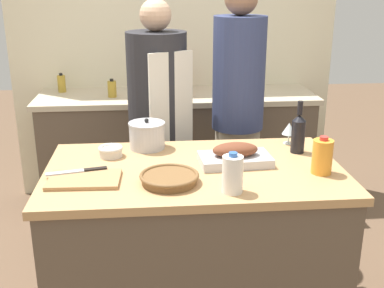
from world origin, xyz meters
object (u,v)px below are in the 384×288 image
Objects in this scene: roasting_pan at (235,156)px; cutting_board at (84,180)px; wine_bottle_green at (298,132)px; condiment_bottle_short at (112,89)px; stand_mixer at (172,76)px; stock_pot at (147,135)px; person_cook_aproned at (158,120)px; wicker_basket at (169,178)px; milk_jug at (233,174)px; juice_jug at (322,156)px; knife_chef at (79,171)px; wine_glass_left at (289,129)px; condiment_bottle_tall at (62,84)px; mixing_bowl at (111,151)px; person_cook_guest at (238,107)px.

roasting_pan is 0.74m from cutting_board.
condiment_bottle_short is at bearing 131.30° from wine_bottle_green.
condiment_bottle_short is (-0.70, 1.34, 0.06)m from roasting_pan.
stand_mixer is (-0.24, 1.42, 0.13)m from roasting_pan.
stock_pot is 0.47m from person_cook_aproned.
milk_jug is (0.27, -0.12, 0.06)m from wicker_basket.
stock_pot is 0.81m from wine_bottle_green.
juice_jug is 1.15m from knife_chef.
stock_pot is 1.16m from stand_mixer.
wine_glass_left is 0.07× the size of person_cook_aproned.
milk_jug is at bearing -20.23° from knife_chef.
wine_bottle_green is at bearing -9.98° from stock_pot.
stock_pot reaches higher than wine_glass_left.
wine_glass_left reaches higher than roasting_pan.
condiment_bottle_short reaches higher than wicker_basket.
person_cook_aproned reaches higher than wine_bottle_green.
cutting_board is at bearing -179.91° from juice_jug.
knife_chef is at bearing 159.77° from milk_jug.
juice_jug is 1.23× the size of condiment_bottle_tall.
mixing_bowl is 0.45× the size of knife_chef.
mixing_bowl is 1.47m from condiment_bottle_tall.
cutting_board is 2.23× the size of condiment_bottle_tall.
wicker_basket is 2.11× the size of mixing_bowl.
wicker_basket is at bearing -17.47° from knife_chef.
juice_jug is at bearing -84.79° from wine_bottle_green.
wine_glass_left reaches higher than knife_chef.
wine_bottle_green is 1.60m from condiment_bottle_short.
wine_glass_left reaches higher than cutting_board.
wine_bottle_green is 0.95m from person_cook_aproned.
knife_chef is (-0.32, -0.36, -0.05)m from stock_pot.
juice_jug reaches higher than condiment_bottle_short.
mixing_bowl is 0.97m from person_cook_guest.
cutting_board is 0.97m from person_cook_aproned.
condiment_bottle_tall is at bearing 138.94° from wine_glass_left.
wine_glass_left is at bearing 55.47° from milk_jug.
wine_glass_left is at bearing -65.27° from person_cook_guest.
wine_glass_left reaches higher than mixing_bowl.
person_cook_guest is at bearing 105.05° from juice_jug.
wine_bottle_green is 1.42m from stand_mixer.
wine_glass_left is at bearing -62.37° from stand_mixer.
stand_mixer is at bearing 52.95° from person_cook_aproned.
mixing_bowl is 1.33m from stand_mixer.
mixing_bowl reaches higher than knife_chef.
knife_chef is (-0.42, 0.13, -0.00)m from wicker_basket.
juice_jug is 0.30m from wine_bottle_green.
condiment_bottle_tall is 0.08× the size of person_cook_guest.
cutting_board is 0.20× the size of person_cook_aproned.
juice_jug is 1.51× the size of wine_glass_left.
person_cook_aproned is (0.39, 0.82, 0.01)m from knife_chef.
condiment_bottle_tall is 1.08× the size of condiment_bottle_short.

